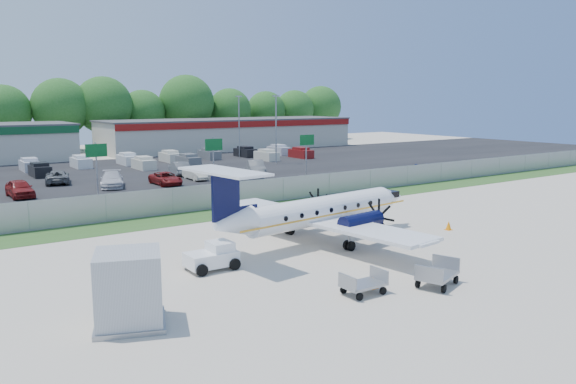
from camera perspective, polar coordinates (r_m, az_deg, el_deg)
ground at (r=33.98m, az=5.76°, el=-5.19°), size 170.00×170.00×0.00m
grass_verge at (r=43.59m, az=-4.47°, el=-1.92°), size 170.00×4.00×0.02m
access_road at (r=49.68m, az=-8.51°, el=-0.59°), size 170.00×8.00×0.02m
parking_lot at (r=68.99m, az=-16.19°, el=1.91°), size 170.00×32.00×0.02m
perimeter_fence at (r=45.12m, az=-5.75°, el=-0.26°), size 120.00×0.06×1.99m
building_east at (r=99.24m, az=-5.94°, el=5.91°), size 44.40×12.40×5.24m
sign_left at (r=50.02m, az=-18.88°, el=3.24°), size 1.80×0.26×5.00m
sign_mid at (r=54.00m, az=-7.56°, el=4.08°), size 1.80×0.26×5.00m
sign_right at (r=59.76m, az=1.91°, el=4.65°), size 1.80×0.26×5.00m
light_pole_ne at (r=75.46m, az=-1.23°, el=6.87°), size 0.90×0.35×9.09m
light_pole_se at (r=84.00m, az=-5.00°, el=7.09°), size 0.90×0.35×9.09m
tree_line at (r=101.69m, az=-22.28°, el=3.86°), size 112.00×6.00×14.00m
aircraft at (r=33.76m, az=3.15°, el=-1.93°), size 16.12×15.85×4.94m
pushback_tug at (r=28.90m, az=-7.60°, el=-6.50°), size 2.53×1.80×1.37m
baggage_cart_near at (r=27.05m, az=14.93°, el=-8.09°), size 2.55×2.01×1.17m
baggage_cart_far at (r=25.32m, az=7.67°, el=-9.22°), size 1.96×1.21×1.02m
service_container at (r=22.38m, az=-15.85°, el=-9.68°), size 3.33×3.33×2.88m
cone_nose at (r=38.60m, az=16.00°, el=-3.31°), size 0.43×0.43×0.61m
cone_port_wing at (r=26.19m, az=8.61°, el=-9.12°), size 0.38×0.38×0.53m
cone_starboard_wing at (r=44.17m, az=-11.44°, el=-1.62°), size 0.36×0.36×0.51m
road_car_mid at (r=53.77m, az=-5.18°, el=0.21°), size 6.18×4.03×1.58m
road_car_east at (r=65.83m, az=14.85°, el=1.62°), size 5.10×3.49×1.37m
parked_car_a at (r=54.85m, az=-25.54°, el=-0.49°), size 2.06×4.68×1.57m
parked_car_b at (r=57.80m, az=-17.42°, el=0.46°), size 3.60×5.60×1.51m
parked_car_c at (r=58.09m, az=-12.31°, el=0.72°), size 2.23×4.66×1.28m
parked_car_d at (r=61.14m, az=-9.38°, el=1.23°), size 1.45×4.05×1.33m
parked_car_e at (r=64.70m, az=-3.28°, el=1.79°), size 3.55×5.24×1.63m
parked_car_f at (r=62.31m, az=-22.34°, el=0.80°), size 3.27×5.28×1.36m
parked_car_g at (r=65.40m, az=-10.95°, el=1.71°), size 2.41×4.90×1.54m
far_parking_rows at (r=73.72m, az=-17.42°, el=2.30°), size 56.00×10.00×1.60m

